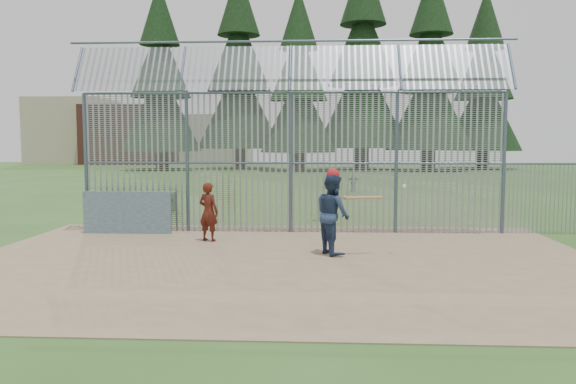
# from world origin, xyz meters

# --- Properties ---
(ground) EXTENTS (120.00, 120.00, 0.00)m
(ground) POSITION_xyz_m (0.00, 0.00, 0.00)
(ground) COLOR #2D511E
(ground) RESTS_ON ground
(dirt_infield) EXTENTS (14.00, 10.00, 0.02)m
(dirt_infield) POSITION_xyz_m (0.00, -0.50, 0.01)
(dirt_infield) COLOR #756047
(dirt_infield) RESTS_ON ground
(dugout_wall) EXTENTS (2.50, 0.12, 1.20)m
(dugout_wall) POSITION_xyz_m (-4.60, 2.90, 0.62)
(dugout_wall) COLOR #38566B
(dugout_wall) RESTS_ON dirt_infield
(batter) EXTENTS (1.02, 1.12, 1.85)m
(batter) POSITION_xyz_m (1.12, 0.29, 0.95)
(batter) COLOR navy
(batter) RESTS_ON dirt_infield
(onlooker) EXTENTS (0.66, 0.56, 1.54)m
(onlooker) POSITION_xyz_m (-2.07, 1.83, 0.79)
(onlooker) COLOR maroon
(onlooker) RESTS_ON dirt_infield
(bg_kid_seated) EXTENTS (0.62, 0.33, 1.00)m
(bg_kid_seated) POSITION_xyz_m (2.67, 17.18, 0.50)
(bg_kid_seated) COLOR slate
(bg_kid_seated) RESTS_ON ground
(batting_gear) EXTENTS (1.79, 0.43, 0.70)m
(batting_gear) POSITION_xyz_m (1.25, 0.26, 1.78)
(batting_gear) COLOR #AD171A
(batting_gear) RESTS_ON ground
(trash_can) EXTENTS (0.56, 0.56, 0.82)m
(trash_can) POSITION_xyz_m (1.01, 5.87, 0.38)
(trash_can) COLOR gray
(trash_can) RESTS_ON ground
(bleacher) EXTENTS (3.00, 0.95, 0.72)m
(bleacher) POSITION_xyz_m (-6.07, 8.02, 0.41)
(bleacher) COLOR slate
(bleacher) RESTS_ON ground
(backstop_fence) EXTENTS (20.09, 0.81, 5.30)m
(backstop_fence) POSITION_xyz_m (1.81, 3.43, 2.36)
(backstop_fence) COLOR #47566B
(backstop_fence) RESTS_ON ground
(conifer_row) EXTENTS (38.48, 12.26, 20.20)m
(conifer_row) POSITION_xyz_m (1.93, 41.51, 10.83)
(conifer_row) COLOR #332319
(conifer_row) RESTS_ON ground
(distant_buildings) EXTENTS (26.50, 10.50, 8.00)m
(distant_buildings) POSITION_xyz_m (-23.18, 56.49, 3.60)
(distant_buildings) COLOR brown
(distant_buildings) RESTS_ON ground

